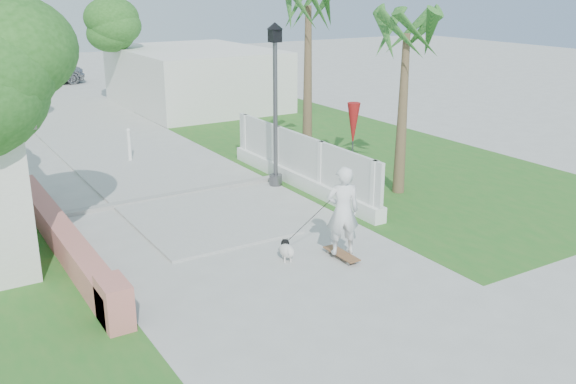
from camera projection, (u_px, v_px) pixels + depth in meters
ground at (291, 283)px, 12.13m from camera, size 90.00×90.00×0.00m
path_strip at (53, 111)px, 28.32m from camera, size 3.20×36.00×0.06m
curb at (172, 195)px, 16.97m from camera, size 6.50×0.25×0.10m
grass_right at (341, 148)px, 22.09m from camera, size 8.00×20.00×0.01m
pink_wall at (66, 241)px, 13.27m from camera, size 0.45×8.20×0.80m
lattice_fence at (300, 168)px, 17.70m from camera, size 0.35×7.00×1.50m
building_right at (195, 77)px, 29.29m from camera, size 6.00×8.00×2.60m
street_lamp at (275, 99)px, 17.27m from camera, size 0.44×0.44×4.44m
bollard at (129, 144)px, 20.15m from camera, size 0.14×0.14×1.09m
patio_umbrella at (353, 125)px, 17.64m from camera, size 0.36×0.36×2.30m
tree_path_right at (118, 28)px, 28.83m from camera, size 3.00×3.00×4.79m
palm_far at (308, 17)px, 18.29m from camera, size 1.80×1.80×5.30m
palm_near at (406, 43)px, 16.18m from camera, size 1.80×1.80×4.70m
skateboarder at (325, 217)px, 12.93m from camera, size 1.41×1.21×1.96m
dog at (287, 250)px, 13.09m from camera, size 0.40×0.56×0.40m
parked_car at (39, 71)px, 35.36m from camera, size 4.85×2.23×1.61m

